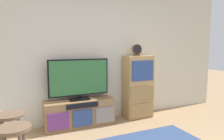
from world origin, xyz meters
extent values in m
cube|color=beige|center=(0.00, 2.46, 1.35)|extent=(6.40, 0.12, 2.70)
cube|color=#997047|center=(-0.30, 2.20, 0.25)|extent=(1.29, 0.36, 0.50)
cube|color=#70387F|center=(-0.73, 2.01, 0.21)|extent=(0.36, 0.02, 0.30)
cube|color=#2D4784|center=(-0.30, 2.01, 0.21)|extent=(0.36, 0.02, 0.30)
cube|color=gray|center=(0.13, 2.01, 0.21)|extent=(0.36, 0.02, 0.30)
cube|color=black|center=(-0.30, 2.01, 0.44)|extent=(0.58, 0.02, 0.09)
cube|color=black|center=(-0.30, 2.22, 0.51)|extent=(0.36, 0.22, 0.02)
cylinder|color=black|center=(-0.30, 2.22, 0.55)|extent=(0.05, 0.05, 0.06)
cube|color=black|center=(-0.30, 2.22, 0.92)|extent=(1.12, 0.05, 0.68)
cube|color=#2D6B38|center=(-0.30, 2.19, 0.92)|extent=(1.07, 0.01, 0.63)
cube|color=tan|center=(0.96, 2.21, 0.65)|extent=(0.58, 0.34, 1.29)
cube|color=#9C7949|center=(0.96, 2.03, 0.18)|extent=(0.53, 0.02, 0.30)
sphere|color=olive|center=(0.96, 2.01, 0.18)|extent=(0.03, 0.03, 0.03)
cube|color=#9C7949|center=(0.96, 2.03, 0.53)|extent=(0.53, 0.02, 0.30)
sphere|color=olive|center=(0.96, 2.01, 0.53)|extent=(0.03, 0.03, 0.03)
cube|color=#2D4784|center=(0.96, 2.03, 1.00)|extent=(0.49, 0.02, 0.41)
cube|color=#4C3823|center=(0.91, 2.19, 1.31)|extent=(0.13, 0.08, 0.02)
cylinder|color=brown|center=(0.91, 2.19, 1.43)|extent=(0.21, 0.04, 0.21)
cylinder|color=black|center=(0.91, 2.16, 1.43)|extent=(0.18, 0.01, 0.18)
cylinder|color=brown|center=(-1.36, 0.77, 0.67)|extent=(0.34, 0.34, 0.03)
cylinder|color=brown|center=(-1.51, 1.34, 0.32)|extent=(0.04, 0.04, 0.64)
cylinder|color=brown|center=(-1.32, 1.34, 0.32)|extent=(0.04, 0.04, 0.64)
cylinder|color=brown|center=(-1.41, 1.25, 0.66)|extent=(0.34, 0.34, 0.03)
camera|label=1|loc=(-1.24, -1.42, 1.48)|focal=32.63mm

